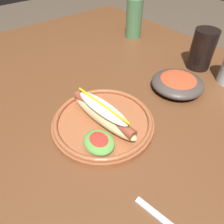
{
  "coord_description": "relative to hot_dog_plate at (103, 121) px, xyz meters",
  "views": [
    {
      "loc": [
        0.37,
        -0.34,
        1.14
      ],
      "look_at": [
        0.06,
        -0.09,
        0.77
      ],
      "focal_mm": 33.3,
      "sensor_mm": 36.0,
      "label": 1
    }
  ],
  "objects": [
    {
      "name": "glass_bottle",
      "position": [
        -0.37,
        0.45,
        0.07
      ],
      "size": [
        0.07,
        0.07,
        0.23
      ],
      "color": "#4C7F51",
      "rests_on": "dining_table"
    },
    {
      "name": "soda_cup",
      "position": [
        -0.02,
        0.45,
        0.05
      ],
      "size": [
        0.08,
        0.08,
        0.14
      ],
      "primitive_type": "cylinder",
      "color": "black",
      "rests_on": "dining_table"
    },
    {
      "name": "dining_table",
      "position": [
        -0.06,
        0.12,
        -0.1
      ],
      "size": [
        1.49,
        1.08,
        0.74
      ],
      "color": "brown",
      "rests_on": "ground_plane"
    },
    {
      "name": "ground_plane",
      "position": [
        -0.06,
        0.12,
        -0.76
      ],
      "size": [
        8.0,
        8.0,
        0.0
      ],
      "primitive_type": "plane",
      "color": "brown"
    },
    {
      "name": "hot_dog_plate",
      "position": [
        0.0,
        0.0,
        0.0
      ],
      "size": [
        0.27,
        0.27,
        0.08
      ],
      "color": "#9E5633",
      "rests_on": "dining_table"
    },
    {
      "name": "side_bowl",
      "position": [
        0.02,
        0.28,
        0.0
      ],
      "size": [
        0.16,
        0.16,
        0.05
      ],
      "color": "#423833",
      "rests_on": "dining_table"
    }
  ]
}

